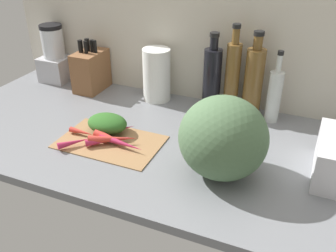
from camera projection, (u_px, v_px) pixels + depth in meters
ground_plane at (151, 139)px, 137.02cm from camera, size 170.00×80.00×3.00cm
wall_back at (189, 29)px, 152.52cm from camera, size 170.00×3.00×60.00cm
cutting_board at (110, 141)px, 131.69cm from camera, size 36.26×23.12×0.80cm
carrot_0 at (74, 142)px, 128.05cm from camera, size 8.84×9.98×2.40cm
carrot_1 at (113, 139)px, 129.13cm from camera, size 16.68×10.75×3.33cm
carrot_2 at (118, 130)px, 136.11cm from camera, size 10.75×11.24×2.16cm
carrot_3 at (108, 140)px, 129.40cm from camera, size 13.88×11.71×2.42cm
carrot_4 at (82, 132)px, 134.56cm from camera, size 10.41×2.27×2.09cm
carrot_5 at (110, 138)px, 129.47cm from camera, size 13.55×5.54×3.41cm
carrot_6 at (121, 143)px, 127.36cm from camera, size 17.67×5.14×2.82cm
carrot_greens_pile at (107, 123)px, 135.93cm from camera, size 15.20×11.70×6.43cm
winter_squash at (223, 138)px, 109.70cm from camera, size 26.90×25.83×25.70cm
knife_block at (91, 70)px, 168.71cm from camera, size 10.78×17.18×23.39cm
blender_appliance at (55, 57)px, 177.49cm from camera, size 13.65×13.65×27.22cm
paper_towel_roll at (157, 75)px, 158.19cm from camera, size 11.78×11.78×22.72cm
bottle_0 at (212, 78)px, 148.40cm from camera, size 7.28×7.28×32.28cm
bottle_1 at (232, 77)px, 145.38cm from camera, size 5.82×5.82×36.15cm
bottle_2 at (253, 81)px, 143.53cm from camera, size 7.48×7.48×34.14cm
bottle_3 at (274, 95)px, 141.14cm from camera, size 5.41×5.41×28.37cm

